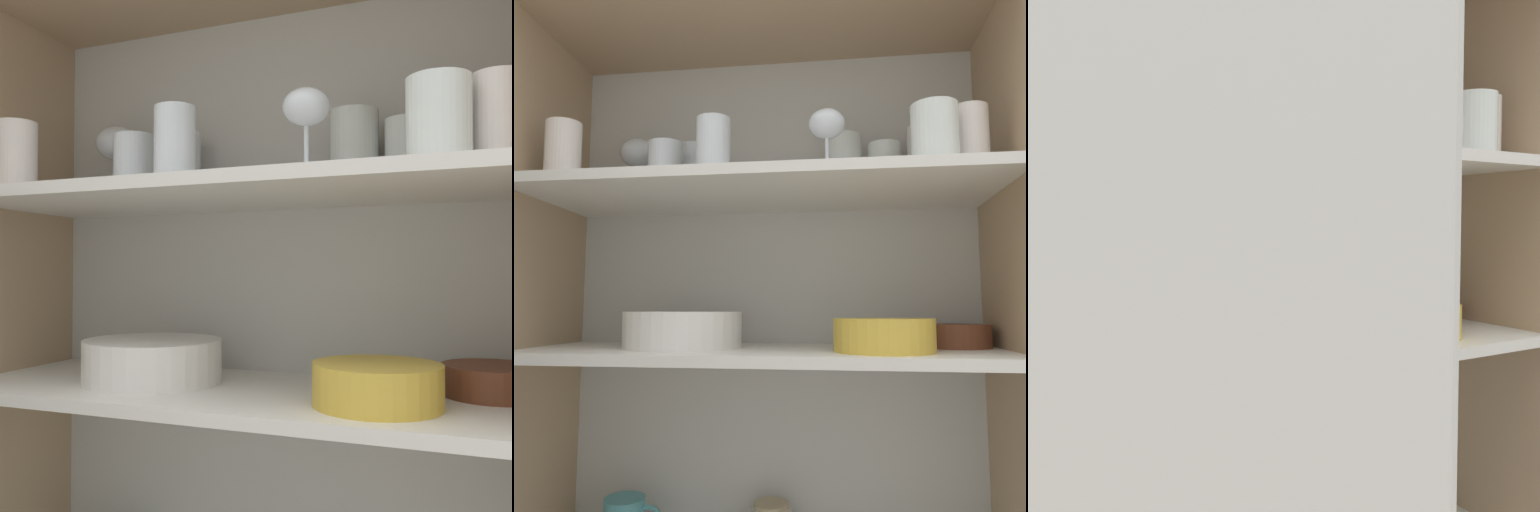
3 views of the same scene
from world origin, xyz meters
TOP-DOWN VIEW (x-y plane):
  - cupboard_back_panel at (0.00, 0.35)m, footprint 0.97×0.02m
  - cupboard_side_left at (-0.47, 0.17)m, footprint 0.02×0.38m
  - cupboard_side_right at (0.47, 0.17)m, footprint 0.02×0.38m
  - cupboard_top_panel at (0.00, 0.17)m, footprint 0.97×0.38m
  - shelf_board_middle at (0.00, 0.17)m, footprint 0.93×0.35m
  - shelf_board_upper at (0.00, 0.17)m, footprint 0.93×0.35m
  - tumbler_glass_0 at (-0.17, 0.28)m, footprint 0.08×0.08m
  - tumbler_glass_1 at (0.26, 0.27)m, footprint 0.07×0.07m
  - tumbler_glass_2 at (-0.21, 0.19)m, footprint 0.07×0.07m
  - tumbler_glass_3 at (-0.09, 0.12)m, footprint 0.07×0.07m
  - tumbler_glass_4 at (-0.39, 0.10)m, footprint 0.07×0.07m
  - tumbler_glass_5 at (0.39, 0.10)m, footprint 0.07×0.07m
  - tumbler_glass_6 at (0.34, 0.27)m, footprint 0.07×0.07m
  - tumbler_glass_7 at (0.32, 0.06)m, footprint 0.08×0.08m
  - tumbler_glass_8 at (0.17, 0.28)m, footprint 0.08×0.08m
  - wine_glass_0 at (0.13, 0.11)m, footprint 0.07×0.07m
  - wine_glass_1 at (-0.31, 0.28)m, footprint 0.08×0.08m
  - plate_stack_white at (-0.16, 0.17)m, footprint 0.24×0.24m
  - mixing_bowl_large at (0.23, 0.12)m, footprint 0.18×0.18m
  - serving_bowl_small at (0.38, 0.25)m, footprint 0.15×0.15m

SIDE VIEW (x-z plane):
  - cupboard_back_panel at x=0.00m, z-range 0.00..1.43m
  - cupboard_side_left at x=-0.47m, z-range 0.00..1.43m
  - cupboard_side_right at x=0.47m, z-range 0.00..1.43m
  - shelf_board_middle at x=0.00m, z-range 0.73..0.75m
  - serving_bowl_small at x=0.38m, z-range 0.75..0.80m
  - mixing_bowl_large at x=0.23m, z-range 0.75..0.81m
  - plate_stack_white at x=-0.16m, z-range 0.75..0.82m
  - shelf_board_upper at x=0.00m, z-range 1.05..1.07m
  - tumbler_glass_7 at x=0.32m, z-range 1.07..1.18m
  - tumbler_glass_2 at x=-0.21m, z-range 1.07..1.18m
  - tumbler_glass_1 at x=0.26m, z-range 1.07..1.19m
  - tumbler_glass_5 at x=0.39m, z-range 1.07..1.19m
  - tumbler_glass_4 at x=-0.39m, z-range 1.07..1.20m
  - tumbler_glass_3 at x=-0.09m, z-range 1.07..1.20m
  - tumbler_glass_0 at x=-0.17m, z-range 1.07..1.20m
  - tumbler_glass_8 at x=0.17m, z-range 1.07..1.21m
  - tumbler_glass_6 at x=0.34m, z-range 1.07..1.22m
  - wine_glass_0 at x=0.13m, z-range 1.10..1.23m
  - wine_glass_1 at x=-0.31m, z-range 1.11..1.26m
  - cupboard_top_panel at x=0.00m, z-range 1.43..1.44m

